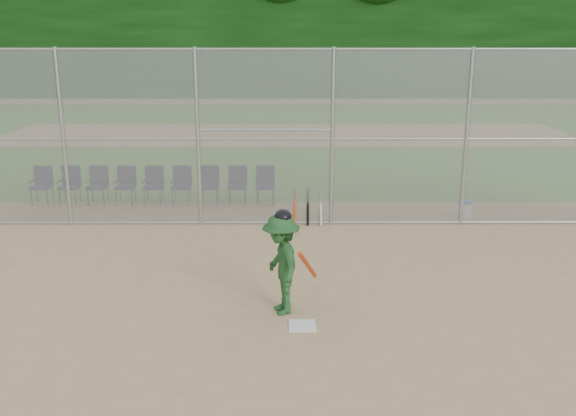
{
  "coord_description": "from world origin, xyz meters",
  "views": [
    {
      "loc": [
        -0.05,
        -9.18,
        4.39
      ],
      "look_at": [
        0.0,
        2.5,
        1.1
      ],
      "focal_mm": 40.0,
      "sensor_mm": 36.0,
      "label": 1
    }
  ],
  "objects_px": {
    "batter_at_plate": "(281,263)",
    "water_cooler": "(464,210)",
    "home_plate": "(302,326)",
    "chair_0": "(41,186)"
  },
  "relations": [
    {
      "from": "home_plate",
      "to": "batter_at_plate",
      "type": "relative_size",
      "value": 0.24
    },
    {
      "from": "water_cooler",
      "to": "chair_0",
      "type": "distance_m",
      "value": 10.61
    },
    {
      "from": "home_plate",
      "to": "water_cooler",
      "type": "distance_m",
      "value": 6.89
    },
    {
      "from": "home_plate",
      "to": "chair_0",
      "type": "xyz_separation_m",
      "value": [
        -6.53,
        7.07,
        0.47
      ]
    },
    {
      "from": "batter_at_plate",
      "to": "water_cooler",
      "type": "bearing_deg",
      "value": 49.87
    },
    {
      "from": "home_plate",
      "to": "batter_at_plate",
      "type": "distance_m",
      "value": 1.02
    },
    {
      "from": "home_plate",
      "to": "chair_0",
      "type": "bearing_deg",
      "value": 132.71
    },
    {
      "from": "batter_at_plate",
      "to": "chair_0",
      "type": "relative_size",
      "value": 1.78
    },
    {
      "from": "water_cooler",
      "to": "chair_0",
      "type": "relative_size",
      "value": 0.49
    },
    {
      "from": "home_plate",
      "to": "water_cooler",
      "type": "relative_size",
      "value": 0.87
    }
  ]
}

